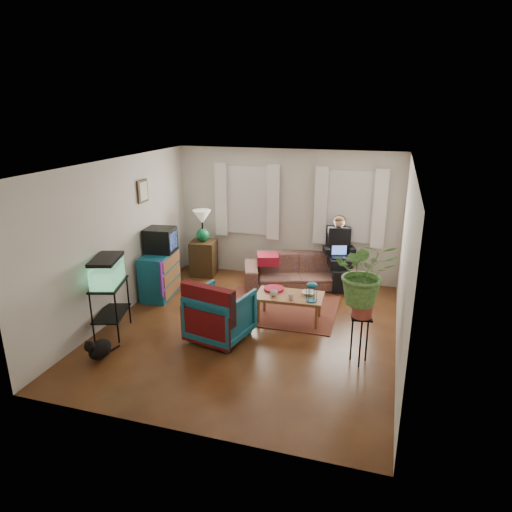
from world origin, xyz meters
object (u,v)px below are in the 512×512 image
(coffee_table, at_px, (289,308))
(sofa, at_px, (299,266))
(aquarium_stand, at_px, (111,309))
(side_table, at_px, (204,258))
(dresser, at_px, (160,274))
(plant_stand, at_px, (360,340))
(armchair, at_px, (220,312))

(coffee_table, bearing_deg, sofa, 93.03)
(aquarium_stand, height_order, coffee_table, aquarium_stand)
(side_table, distance_m, aquarium_stand, 2.83)
(sofa, relative_size, dresser, 2.30)
(dresser, xyz_separation_m, aquarium_stand, (-0.01, -1.55, -0.00))
(dresser, xyz_separation_m, plant_stand, (3.74, -1.34, -0.06))
(dresser, relative_size, plant_stand, 1.31)
(aquarium_stand, relative_size, armchair, 0.97)
(aquarium_stand, xyz_separation_m, coffee_table, (2.54, 1.22, -0.19))
(plant_stand, bearing_deg, coffee_table, 140.08)
(aquarium_stand, bearing_deg, armchair, -5.21)
(sofa, xyz_separation_m, aquarium_stand, (-2.38, -2.77, -0.00))
(side_table, height_order, armchair, armchair)
(sofa, xyz_separation_m, side_table, (-2.03, 0.04, -0.05))
(aquarium_stand, bearing_deg, sofa, 32.75)
(side_table, bearing_deg, armchair, -61.85)
(coffee_table, bearing_deg, plant_stand, -42.83)
(sofa, xyz_separation_m, coffee_table, (0.16, -1.55, -0.19))
(dresser, distance_m, plant_stand, 3.97)
(side_table, relative_size, armchair, 0.86)
(dresser, bearing_deg, plant_stand, -26.16)
(side_table, distance_m, plant_stand, 4.28)
(sofa, relative_size, aquarium_stand, 2.58)
(sofa, relative_size, side_table, 2.92)
(coffee_table, bearing_deg, aquarium_stand, -157.22)
(sofa, height_order, side_table, sofa)
(coffee_table, distance_m, plant_stand, 1.58)
(aquarium_stand, height_order, armchair, armchair)
(dresser, bearing_deg, side_table, 68.40)
(side_table, distance_m, dresser, 1.30)
(dresser, bearing_deg, armchair, -42.65)
(sofa, xyz_separation_m, dresser, (-2.37, -1.22, 0.00))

